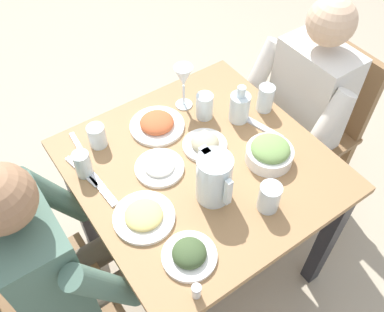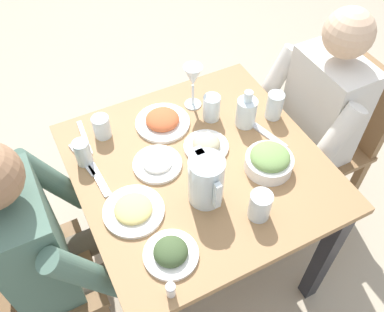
{
  "view_description": "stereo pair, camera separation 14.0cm",
  "coord_description": "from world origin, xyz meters",
  "px_view_note": "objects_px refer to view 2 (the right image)",
  "views": [
    {
      "loc": [
        0.78,
        -0.58,
        1.96
      ],
      "look_at": [
        -0.05,
        -0.0,
        0.74
      ],
      "focal_mm": 39.37,
      "sensor_mm": 36.0,
      "label": 1
    },
    {
      "loc": [
        0.86,
        -0.46,
        1.96
      ],
      "look_at": [
        -0.05,
        -0.0,
        0.74
      ],
      "focal_mm": 39.37,
      "sensor_mm": 36.0,
      "label": 2
    }
  ],
  "objects_px": {
    "wine_glass": "(193,78)",
    "salt_shaker": "(171,290)",
    "chair_far": "(332,133)",
    "oil_carafe": "(246,113)",
    "dining_table": "(199,185)",
    "water_glass_far_left": "(260,205)",
    "salad_bowl": "(269,160)",
    "diner_far": "(304,125)",
    "plate_beans": "(206,145)",
    "plate_yoghurt": "(157,163)",
    "diner_near": "(61,243)",
    "water_glass_near_left": "(102,127)",
    "plate_fries": "(133,210)",
    "water_glass_far_right": "(275,106)",
    "chair_near": "(15,286)",
    "plate_dolmas": "(171,253)",
    "water_glass_center": "(212,108)",
    "plate_rice_curry": "(162,121)",
    "water_glass_by_pitcher": "(83,153)",
    "water_pitcher": "(206,180)"
  },
  "relations": [
    {
      "from": "plate_yoghurt",
      "to": "salt_shaker",
      "type": "distance_m",
      "value": 0.49
    },
    {
      "from": "plate_rice_curry",
      "to": "wine_glass",
      "type": "bearing_deg",
      "value": 105.86
    },
    {
      "from": "diner_far",
      "to": "wine_glass",
      "type": "relative_size",
      "value": 5.99
    },
    {
      "from": "plate_beans",
      "to": "diner_near",
      "type": "bearing_deg",
      "value": -82.99
    },
    {
      "from": "water_glass_far_right",
      "to": "water_glass_near_left",
      "type": "bearing_deg",
      "value": -108.08
    },
    {
      "from": "salad_bowl",
      "to": "water_glass_center",
      "type": "height_order",
      "value": "water_glass_center"
    },
    {
      "from": "chair_far",
      "to": "oil_carafe",
      "type": "xyz_separation_m",
      "value": [
        -0.04,
        -0.49,
        0.31
      ]
    },
    {
      "from": "plate_fries",
      "to": "plate_beans",
      "type": "bearing_deg",
      "value": 112.08
    },
    {
      "from": "water_glass_by_pitcher",
      "to": "plate_fries",
      "type": "bearing_deg",
      "value": 15.16
    },
    {
      "from": "diner_far",
      "to": "plate_beans",
      "type": "xyz_separation_m",
      "value": [
        0.01,
        -0.49,
        0.13
      ]
    },
    {
      "from": "water_glass_by_pitcher",
      "to": "water_glass_far_right",
      "type": "height_order",
      "value": "water_glass_far_right"
    },
    {
      "from": "water_glass_by_pitcher",
      "to": "plate_beans",
      "type": "bearing_deg",
      "value": 71.63
    },
    {
      "from": "plate_dolmas",
      "to": "salad_bowl",
      "type": "bearing_deg",
      "value": 108.72
    },
    {
      "from": "plate_yoghurt",
      "to": "water_glass_far_right",
      "type": "relative_size",
      "value": 1.57
    },
    {
      "from": "diner_near",
      "to": "plate_dolmas",
      "type": "relative_size",
      "value": 6.74
    },
    {
      "from": "salad_bowl",
      "to": "water_glass_center",
      "type": "xyz_separation_m",
      "value": [
        -0.32,
        -0.06,
        0.01
      ]
    },
    {
      "from": "water_glass_by_pitcher",
      "to": "water_glass_far_left",
      "type": "distance_m",
      "value": 0.66
    },
    {
      "from": "chair_near",
      "to": "plate_dolmas",
      "type": "xyz_separation_m",
      "value": [
        0.27,
        0.51,
        0.27
      ]
    },
    {
      "from": "chair_near",
      "to": "water_glass_far_left",
      "type": "relative_size",
      "value": 8.11
    },
    {
      "from": "diner_near",
      "to": "water_glass_far_left",
      "type": "xyz_separation_m",
      "value": [
        0.27,
        0.63,
        0.16
      ]
    },
    {
      "from": "diner_far",
      "to": "plate_dolmas",
      "type": "distance_m",
      "value": 0.88
    },
    {
      "from": "plate_dolmas",
      "to": "chair_far",
      "type": "bearing_deg",
      "value": 109.26
    },
    {
      "from": "chair_far",
      "to": "diner_near",
      "type": "relative_size",
      "value": 0.75
    },
    {
      "from": "plate_beans",
      "to": "water_glass_far_left",
      "type": "height_order",
      "value": "water_glass_far_left"
    },
    {
      "from": "oil_carafe",
      "to": "salt_shaker",
      "type": "xyz_separation_m",
      "value": [
        0.5,
        -0.56,
        -0.03
      ]
    },
    {
      "from": "water_glass_near_left",
      "to": "oil_carafe",
      "type": "bearing_deg",
      "value": 69.5
    },
    {
      "from": "dining_table",
      "to": "plate_yoghurt",
      "type": "bearing_deg",
      "value": -114.59
    },
    {
      "from": "chair_near",
      "to": "salt_shaker",
      "type": "xyz_separation_m",
      "value": [
        0.38,
        0.45,
        0.28
      ]
    },
    {
      "from": "water_glass_far_left",
      "to": "chair_far",
      "type": "bearing_deg",
      "value": 117.05
    },
    {
      "from": "water_glass_center",
      "to": "salt_shaker",
      "type": "relative_size",
      "value": 2.02
    },
    {
      "from": "water_glass_far_right",
      "to": "water_glass_by_pitcher",
      "type": "bearing_deg",
      "value": -98.49
    },
    {
      "from": "plate_beans",
      "to": "plate_fries",
      "type": "bearing_deg",
      "value": -67.92
    },
    {
      "from": "plate_yoghurt",
      "to": "oil_carafe",
      "type": "xyz_separation_m",
      "value": [
        -0.04,
        0.4,
        0.04
      ]
    },
    {
      "from": "chair_far",
      "to": "diner_far",
      "type": "bearing_deg",
      "value": -90.0
    },
    {
      "from": "diner_far",
      "to": "water_glass_near_left",
      "type": "relative_size",
      "value": 12.84
    },
    {
      "from": "plate_rice_curry",
      "to": "oil_carafe",
      "type": "xyz_separation_m",
      "value": [
        0.15,
        0.29,
        0.04
      ]
    },
    {
      "from": "salad_bowl",
      "to": "water_glass_by_pitcher",
      "type": "height_order",
      "value": "water_glass_by_pitcher"
    },
    {
      "from": "salad_bowl",
      "to": "oil_carafe",
      "type": "bearing_deg",
      "value": 169.11
    },
    {
      "from": "wine_glass",
      "to": "salt_shaker",
      "type": "height_order",
      "value": "wine_glass"
    },
    {
      "from": "dining_table",
      "to": "chair_near",
      "type": "relative_size",
      "value": 1.01
    },
    {
      "from": "diner_far",
      "to": "water_glass_far_right",
      "type": "height_order",
      "value": "diner_far"
    },
    {
      "from": "oil_carafe",
      "to": "plate_yoghurt",
      "type": "bearing_deg",
      "value": -84.32
    },
    {
      "from": "dining_table",
      "to": "salad_bowl",
      "type": "bearing_deg",
      "value": 59.19
    },
    {
      "from": "oil_carafe",
      "to": "salt_shaker",
      "type": "height_order",
      "value": "oil_carafe"
    },
    {
      "from": "diner_near",
      "to": "water_glass_near_left",
      "type": "xyz_separation_m",
      "value": [
        -0.32,
        0.28,
        0.15
      ]
    },
    {
      "from": "dining_table",
      "to": "water_glass_far_left",
      "type": "height_order",
      "value": "water_glass_far_left"
    },
    {
      "from": "diner_near",
      "to": "salt_shaker",
      "type": "xyz_separation_m",
      "value": [
        0.38,
        0.25,
        0.14
      ]
    },
    {
      "from": "chair_far",
      "to": "plate_dolmas",
      "type": "xyz_separation_m",
      "value": [
        0.35,
        -1.0,
        0.27
      ]
    },
    {
      "from": "water_pitcher",
      "to": "water_glass_near_left",
      "type": "height_order",
      "value": "water_pitcher"
    },
    {
      "from": "plate_beans",
      "to": "wine_glass",
      "type": "relative_size",
      "value": 0.87
    }
  ]
}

